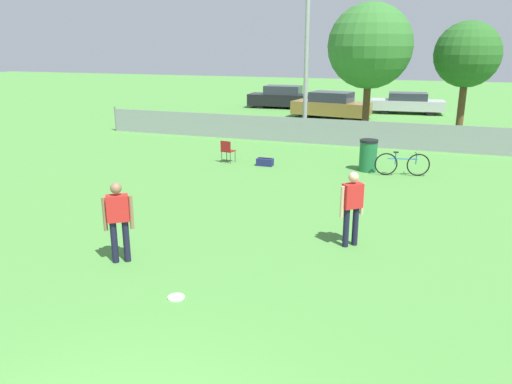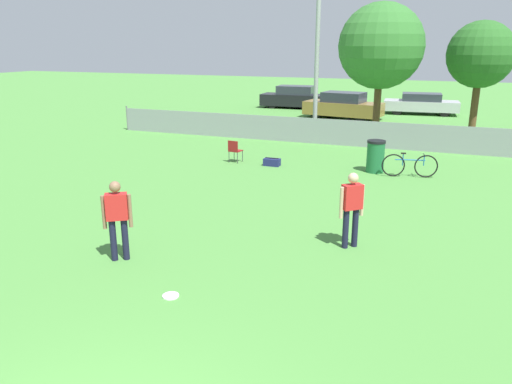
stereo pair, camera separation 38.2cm
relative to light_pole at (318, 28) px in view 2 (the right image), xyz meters
The scene contains 14 objects.
fence_backline 5.39m from the light_pole, 31.98° to the right, with size 24.03×0.07×1.21m.
light_pole is the anchor object (origin of this frame).
tree_near_pole 2.89m from the light_pole, 10.80° to the left, with size 3.73×3.73×5.95m.
tree_far_right 7.24m from the light_pole, 16.74° to the left, with size 2.91×2.91×5.18m.
player_thrower_red 13.90m from the light_pole, 71.80° to the right, with size 0.46×0.45×1.64m.
player_defender_red 15.51m from the light_pole, 90.03° to the right, with size 0.50×0.41×1.64m.
frisbee_disc 16.79m from the light_pole, 83.83° to the right, with size 0.29×0.29×0.03m.
folding_chair_sideline 7.77m from the light_pole, 101.89° to the right, with size 0.46×0.46×0.82m.
bicycle_sideline 8.98m from the light_pole, 51.79° to the right, with size 1.75×0.54×0.80m.
trash_bin 8.16m from the light_pole, 57.95° to the right, with size 0.62×0.62×1.08m.
gear_bag_sideline 7.86m from the light_pole, 88.87° to the right, with size 0.58×0.32×0.28m.
parked_car_dark 11.44m from the light_pole, 111.82° to the left, with size 4.65×1.86×1.48m.
parked_car_tan 7.47m from the light_pole, 89.75° to the left, with size 4.62×2.40×1.51m.
parked_car_silver 11.43m from the light_pole, 67.26° to the left, with size 4.51×2.04×1.28m.
Camera 2 is at (3.15, -2.92, 4.19)m, focal length 35.00 mm.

